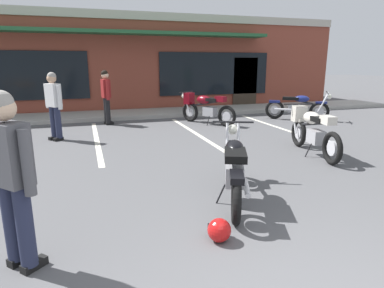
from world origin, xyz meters
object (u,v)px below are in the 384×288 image
at_px(motorcycle_black_cruiser, 298,106).
at_px(person_by_back_row, 106,94).
at_px(motorcycle_red_sportbike, 205,107).
at_px(motorcycle_foreground_classic, 234,168).
at_px(person_near_building, 11,172).
at_px(motorcycle_silver_naked, 312,129).
at_px(helmet_on_pavement, 219,230).
at_px(person_in_shorts_foreground, 54,102).

relative_size(motorcycle_black_cruiser, person_by_back_row, 1.08).
bearing_deg(motorcycle_red_sportbike, motorcycle_black_cruiser, -5.58).
relative_size(motorcycle_foreground_classic, person_near_building, 1.19).
distance_m(motorcycle_silver_naked, helmet_on_pavement, 4.28).
distance_m(motorcycle_foreground_classic, person_by_back_row, 6.74).
height_order(motorcycle_black_cruiser, person_in_shorts_foreground, person_in_shorts_foreground).
xyz_separation_m(person_near_building, helmet_on_pavement, (1.95, -0.13, -0.82)).
height_order(motorcycle_silver_naked, person_in_shorts_foreground, person_in_shorts_foreground).
height_order(motorcycle_silver_naked, helmet_on_pavement, motorcycle_silver_naked).
xyz_separation_m(motorcycle_silver_naked, person_in_shorts_foreground, (-5.27, 3.03, 0.42)).
bearing_deg(person_by_back_row, person_near_building, -99.90).
relative_size(motorcycle_red_sportbike, person_in_shorts_foreground, 1.11).
distance_m(person_by_back_row, person_near_building, 7.59).
xyz_separation_m(motorcycle_black_cruiser, person_by_back_row, (-6.17, 1.13, 0.49)).
height_order(motorcycle_foreground_classic, person_in_shorts_foreground, person_in_shorts_foreground).
bearing_deg(motorcycle_silver_naked, person_near_building, -153.22).
relative_size(motorcycle_black_cruiser, helmet_on_pavement, 6.94).
bearing_deg(person_by_back_row, motorcycle_red_sportbike, -15.37).
distance_m(motorcycle_foreground_classic, person_near_building, 2.77).
bearing_deg(helmet_on_pavement, motorcycle_black_cruiser, 49.54).
bearing_deg(motorcycle_silver_naked, person_in_shorts_foreground, 150.12).
xyz_separation_m(motorcycle_foreground_classic, motorcycle_black_cruiser, (4.89, 5.47, 0.00)).
bearing_deg(person_in_shorts_foreground, motorcycle_foreground_classic, -60.96).
xyz_separation_m(motorcycle_foreground_classic, helmet_on_pavement, (-0.64, -1.01, -0.33)).
distance_m(motorcycle_red_sportbike, helmet_on_pavement, 7.19).
relative_size(person_by_back_row, helmet_on_pavement, 6.44).
relative_size(motorcycle_red_sportbike, person_by_back_row, 1.11).
relative_size(motorcycle_black_cruiser, person_near_building, 1.08).
bearing_deg(motorcycle_foreground_classic, person_in_shorts_foreground, 119.04).
height_order(motorcycle_silver_naked, person_by_back_row, person_by_back_row).
xyz_separation_m(person_by_back_row, person_near_building, (-1.31, -7.48, 0.00)).
bearing_deg(person_near_building, motorcycle_foreground_classic, 18.77).
distance_m(motorcycle_silver_naked, person_in_shorts_foreground, 6.09).
bearing_deg(motorcycle_black_cruiser, person_by_back_row, 169.64).
height_order(motorcycle_foreground_classic, person_near_building, person_near_building).
bearing_deg(motorcycle_silver_naked, motorcycle_red_sportbike, 103.08).
distance_m(motorcycle_foreground_classic, motorcycle_black_cruiser, 7.34).
relative_size(person_in_shorts_foreground, person_by_back_row, 1.00).
distance_m(person_near_building, helmet_on_pavement, 2.12).
bearing_deg(motorcycle_silver_naked, person_by_back_row, 128.78).
distance_m(motorcycle_black_cruiser, person_in_shorts_foreground, 7.58).
bearing_deg(person_in_shorts_foreground, person_near_building, -89.35).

